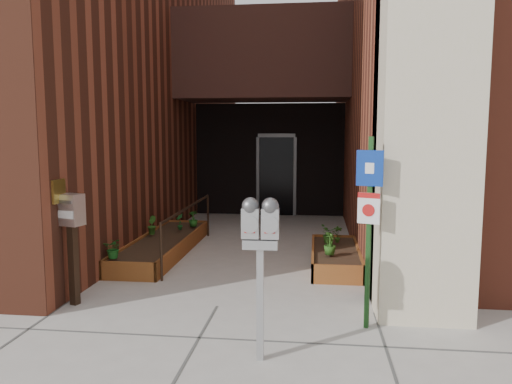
% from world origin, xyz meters
% --- Properties ---
extents(ground, '(80.00, 80.00, 0.00)m').
position_xyz_m(ground, '(0.00, 0.00, 0.00)').
color(ground, '#9E9991').
rests_on(ground, ground).
extents(architecture, '(20.00, 14.60, 10.00)m').
position_xyz_m(architecture, '(-0.18, 6.89, 4.98)').
color(architecture, brown).
rests_on(architecture, ground).
extents(planter_left, '(0.90, 3.60, 0.30)m').
position_xyz_m(planter_left, '(-1.55, 2.70, 0.13)').
color(planter_left, brown).
rests_on(planter_left, ground).
extents(planter_right, '(0.80, 2.20, 0.30)m').
position_xyz_m(planter_right, '(1.60, 2.20, 0.13)').
color(planter_right, brown).
rests_on(planter_right, ground).
extents(handrail, '(0.04, 3.34, 0.90)m').
position_xyz_m(handrail, '(-1.05, 2.65, 0.75)').
color(handrail, black).
rests_on(handrail, ground).
extents(parking_meter, '(0.36, 0.17, 1.63)m').
position_xyz_m(parking_meter, '(0.72, -1.43, 1.26)').
color(parking_meter, '#9F9FA1').
rests_on(parking_meter, ground).
extents(sign_post, '(0.29, 0.12, 2.20)m').
position_xyz_m(sign_post, '(1.85, -0.49, 1.35)').
color(sign_post, '#173C15').
rests_on(sign_post, ground).
extents(payment_dropbox, '(0.34, 0.28, 1.46)m').
position_xyz_m(payment_dropbox, '(-1.86, -0.14, 1.05)').
color(payment_dropbox, black).
rests_on(payment_dropbox, ground).
extents(shrub_left_a, '(0.32, 0.32, 0.32)m').
position_xyz_m(shrub_left_a, '(-1.84, 1.10, 0.46)').
color(shrub_left_a, '#1A5C1B').
rests_on(shrub_left_a, planter_left).
extents(shrub_left_b, '(0.26, 0.26, 0.35)m').
position_xyz_m(shrub_left_b, '(-1.85, 2.94, 0.48)').
color(shrub_left_b, '#2B621C').
rests_on(shrub_left_b, planter_left).
extents(shrub_left_c, '(0.25, 0.25, 0.33)m').
position_xyz_m(shrub_left_c, '(-1.25, 3.80, 0.46)').
color(shrub_left_c, '#1B5719').
rests_on(shrub_left_c, planter_left).
extents(shrub_left_d, '(0.24, 0.24, 0.33)m').
position_xyz_m(shrub_left_d, '(-1.44, 3.43, 0.46)').
color(shrub_left_d, '#17511C').
rests_on(shrub_left_d, planter_left).
extents(shrub_right_a, '(0.26, 0.26, 0.36)m').
position_xyz_m(shrub_right_a, '(1.49, 1.74, 0.48)').
color(shrub_right_a, '#255117').
rests_on(shrub_right_a, planter_right).
extents(shrub_right_b, '(0.18, 0.18, 0.30)m').
position_xyz_m(shrub_right_b, '(1.65, 2.64, 0.45)').
color(shrub_right_b, '#255618').
rests_on(shrub_right_b, planter_right).
extents(shrub_right_c, '(0.34, 0.34, 0.33)m').
position_xyz_m(shrub_right_c, '(1.49, 2.56, 0.47)').
color(shrub_right_c, '#2B601B').
rests_on(shrub_right_c, planter_right).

